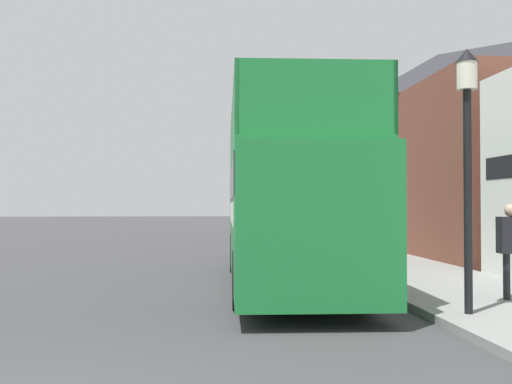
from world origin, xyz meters
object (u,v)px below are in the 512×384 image
tour_bus (286,206)px  lamp_post_nearest (467,128)px  parked_car_ahead_of_bus (275,239)px  lamp_post_second (354,152)px  pedestrian_third (511,242)px

tour_bus → lamp_post_nearest: lamp_post_nearest is taller
parked_car_ahead_of_bus → lamp_post_second: lamp_post_second is taller
tour_bus → lamp_post_second: size_ratio=2.17×
pedestrian_third → lamp_post_second: bearing=104.6°
tour_bus → pedestrian_third: 4.96m
parked_car_ahead_of_bus → pedestrian_third: (3.13, -10.55, 0.52)m
parked_car_ahead_of_bus → lamp_post_nearest: lamp_post_nearest is taller
parked_car_ahead_of_bus → lamp_post_nearest: bearing=-83.4°
parked_car_ahead_of_bus → lamp_post_second: (1.64, -4.82, 2.68)m
tour_bus → lamp_post_nearest: size_ratio=2.37×
pedestrian_third → lamp_post_nearest: (-1.42, -1.31, 1.92)m
tour_bus → lamp_post_second: 3.73m
pedestrian_third → lamp_post_nearest: size_ratio=0.41×
parked_car_ahead_of_bus → pedestrian_third: size_ratio=2.31×
pedestrian_third → lamp_post_nearest: bearing=-137.3°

